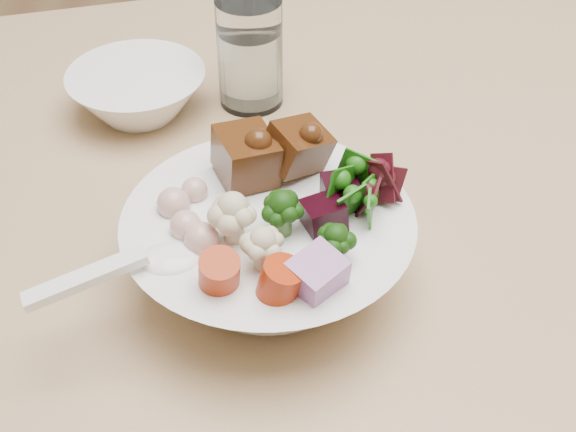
# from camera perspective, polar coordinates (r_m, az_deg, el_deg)

# --- Properties ---
(dining_table) EXTENTS (1.82, 1.25, 0.78)m
(dining_table) POSITION_cam_1_polar(r_m,az_deg,el_deg) (0.88, 10.38, -1.21)
(dining_table) COLOR tan
(dining_table) RESTS_ON ground
(chair_far) EXTENTS (0.48, 0.48, 0.79)m
(chair_far) POSITION_cam_1_polar(r_m,az_deg,el_deg) (1.52, 4.34, 7.78)
(chair_far) COLOR tan
(chair_far) RESTS_ON ground
(food_bowl) EXTENTS (0.24, 0.24, 0.13)m
(food_bowl) POSITION_cam_1_polar(r_m,az_deg,el_deg) (0.67, -1.22, -2.02)
(food_bowl) COLOR white
(food_bowl) RESTS_ON dining_table
(soup_spoon) EXTENTS (0.14, 0.07, 0.03)m
(soup_spoon) POSITION_cam_1_polar(r_m,az_deg,el_deg) (0.62, -9.90, -3.46)
(soup_spoon) COLOR white
(soup_spoon) RESTS_ON food_bowl
(water_glass) EXTENTS (0.07, 0.07, 0.12)m
(water_glass) POSITION_cam_1_polar(r_m,az_deg,el_deg) (0.89, -2.71, 11.24)
(water_glass) COLOR white
(water_glass) RESTS_ON dining_table
(side_bowl) EXTENTS (0.15, 0.15, 0.05)m
(side_bowl) POSITION_cam_1_polar(r_m,az_deg,el_deg) (0.90, -10.62, 8.58)
(side_bowl) COLOR white
(side_bowl) RESTS_ON dining_table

